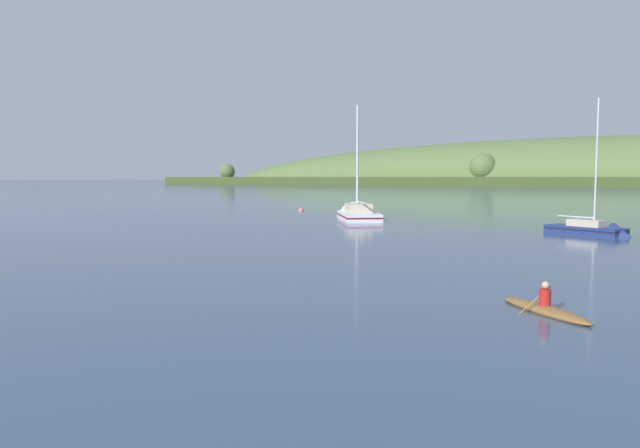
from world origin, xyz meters
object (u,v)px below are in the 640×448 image
Objects in this scene: canoe_with_paddler at (545,309)px; mooring_buoy_far_upstream at (301,211)px; sailboat_far_left at (357,216)px; sailboat_midwater_white at (594,232)px.

canoe_with_paddler is 4.25× the size of mooring_buoy_far_upstream.
sailboat_far_left is 3.83× the size of canoe_with_paddler.
sailboat_far_left is at bearing -40.82° from mooring_buoy_far_upstream.
sailboat_far_left is (-20.06, 5.56, 0.13)m from sailboat_midwater_white.
sailboat_midwater_white is at bearing -25.94° from mooring_buoy_far_upstream.
canoe_with_paddler is (19.72, -31.93, -0.16)m from sailboat_far_left.
sailboat_far_left is 16.28× the size of mooring_buoy_far_upstream.
mooring_buoy_far_upstream is at bearing 17.01° from sailboat_far_left.
sailboat_far_left reaches higher than mooring_buoy_far_upstream.
canoe_with_paddler is at bearing -53.41° from mooring_buoy_far_upstream.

